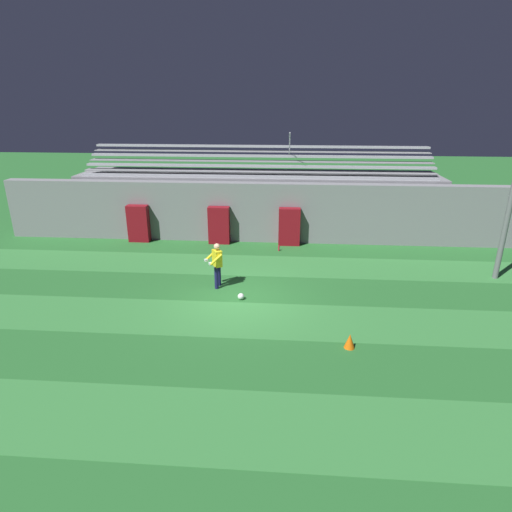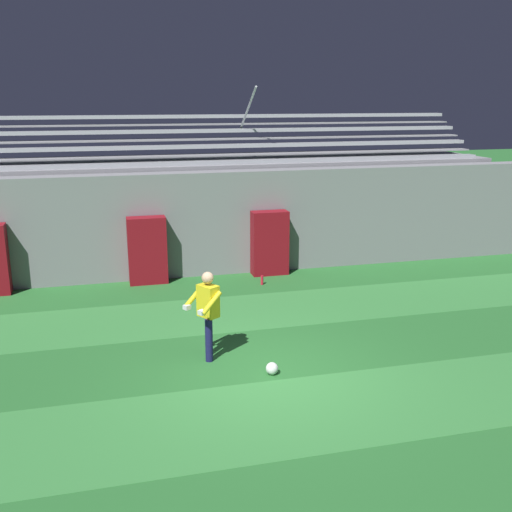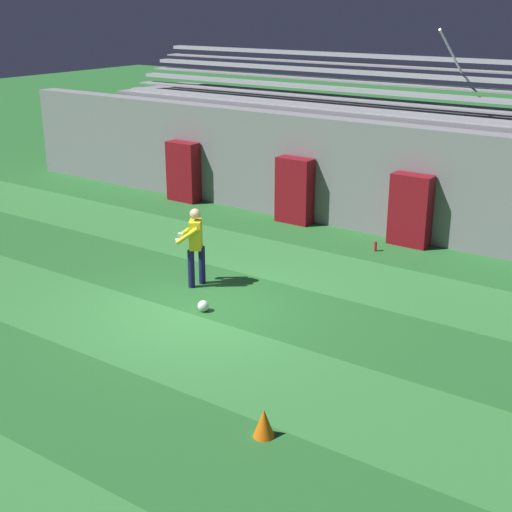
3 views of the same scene
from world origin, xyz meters
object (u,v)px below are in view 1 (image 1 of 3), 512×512
padding_pillar_gate_right (289,227)px  water_bottle (279,248)px  goalkeeper (217,263)px  soccer_ball (241,296)px  padding_pillar_far_left (139,224)px  padding_pillar_gate_left (219,225)px  traffic_cone (350,341)px

padding_pillar_gate_right → water_bottle: 1.25m
goalkeeper → water_bottle: (2.13, 4.12, -0.83)m
soccer_ball → water_bottle: bearing=77.0°
padding_pillar_far_left → soccer_ball: (5.54, -5.97, -0.77)m
padding_pillar_gate_left → padding_pillar_far_left: 3.87m
padding_pillar_far_left → water_bottle: bearing=-7.6°
padding_pillar_gate_left → water_bottle: 3.07m
padding_pillar_gate_right → traffic_cone: (1.69, -8.75, -0.67)m
goalkeeper → padding_pillar_gate_right: bearing=62.7°
goalkeeper → traffic_cone: 5.73m
traffic_cone → water_bottle: bearing=105.2°
padding_pillar_gate_right → water_bottle: size_ratio=7.31×
soccer_ball → water_bottle: 5.21m
padding_pillar_far_left → padding_pillar_gate_right: bearing=0.0°
padding_pillar_gate_left → padding_pillar_far_left: bearing=180.0°
padding_pillar_gate_left → soccer_ball: bearing=-74.3°
soccer_ball → traffic_cone: traffic_cone is taller
goalkeeper → water_bottle: size_ratio=6.96×
traffic_cone → padding_pillar_gate_right: bearing=100.9°
goalkeeper → traffic_cone: goalkeeper is taller
goalkeeper → water_bottle: bearing=62.6°
padding_pillar_gate_right → soccer_ball: size_ratio=7.98×
water_bottle → soccer_ball: bearing=-103.0°
padding_pillar_gate_left → padding_pillar_far_left: same height
padding_pillar_gate_right → water_bottle: padding_pillar_gate_right is taller
goalkeeper → padding_pillar_far_left: bearing=132.4°
traffic_cone → water_bottle: size_ratio=1.75×
goalkeeper → soccer_ball: bearing=-44.9°
padding_pillar_gate_left → goalkeeper: padding_pillar_gate_left is taller
soccer_ball → goalkeeper: bearing=135.1°
padding_pillar_gate_left → padding_pillar_far_left: size_ratio=1.00×
goalkeeper → water_bottle: 4.71m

